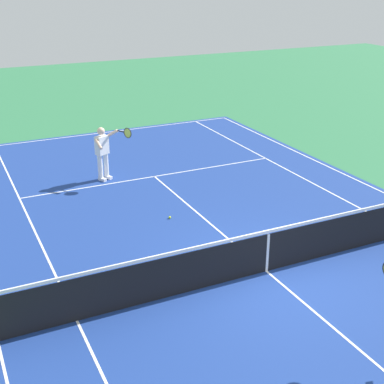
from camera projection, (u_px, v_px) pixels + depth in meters
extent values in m
plane|color=#2D7247|center=(266.00, 271.00, 11.55)|extent=(60.00, 60.00, 0.00)
cube|color=navy|center=(266.00, 271.00, 11.55)|extent=(24.20, 11.40, 0.00)
cube|color=white|center=(103.00, 133.00, 21.48)|extent=(0.05, 11.00, 0.01)
cube|color=white|center=(77.00, 321.00, 9.90)|extent=(23.80, 0.05, 0.01)
cube|color=white|center=(154.00, 176.00, 16.89)|extent=(0.05, 8.22, 0.01)
cube|color=white|center=(266.00, 271.00, 11.55)|extent=(12.80, 0.05, 0.01)
cube|color=white|center=(104.00, 134.00, 21.36)|extent=(0.30, 0.05, 0.01)
cube|color=black|center=(267.00, 253.00, 11.38)|extent=(0.02, 11.60, 0.88)
cube|color=white|center=(269.00, 231.00, 11.19)|extent=(0.04, 11.60, 0.06)
cube|color=white|center=(267.00, 253.00, 11.38)|extent=(0.04, 0.06, 0.88)
cylinder|color=white|center=(100.00, 166.00, 16.41)|extent=(0.15, 0.15, 0.74)
cube|color=white|center=(102.00, 179.00, 16.53)|extent=(0.30, 0.22, 0.09)
cylinder|color=white|center=(106.00, 164.00, 16.59)|extent=(0.15, 0.15, 0.74)
cube|color=white|center=(108.00, 177.00, 16.71)|extent=(0.30, 0.22, 0.09)
cube|color=white|center=(102.00, 145.00, 16.26)|extent=(0.38, 0.45, 0.56)
sphere|color=beige|center=(101.00, 131.00, 16.09)|extent=(0.23, 0.23, 0.23)
cylinder|color=beige|center=(99.00, 144.00, 15.90)|extent=(0.42, 0.14, 0.26)
cylinder|color=beige|center=(112.00, 134.00, 16.23)|extent=(0.36, 0.36, 0.30)
cylinder|color=#232326|center=(121.00, 131.00, 16.05)|extent=(0.27, 0.15, 0.04)
torus|color=#232326|center=(128.00, 133.00, 15.89)|extent=(0.29, 0.16, 0.31)
cylinder|color=#C6D84C|center=(128.00, 133.00, 15.89)|extent=(0.25, 0.12, 0.27)
sphere|color=#CCE01E|center=(170.00, 217.00, 13.99)|extent=(0.07, 0.07, 0.07)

